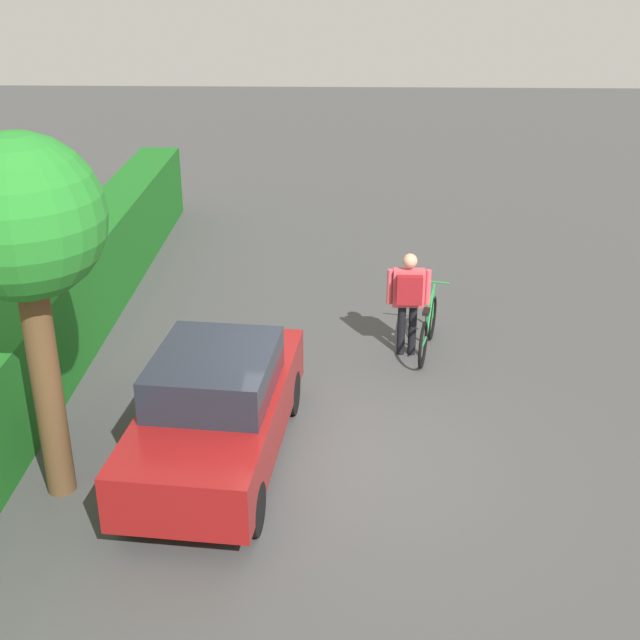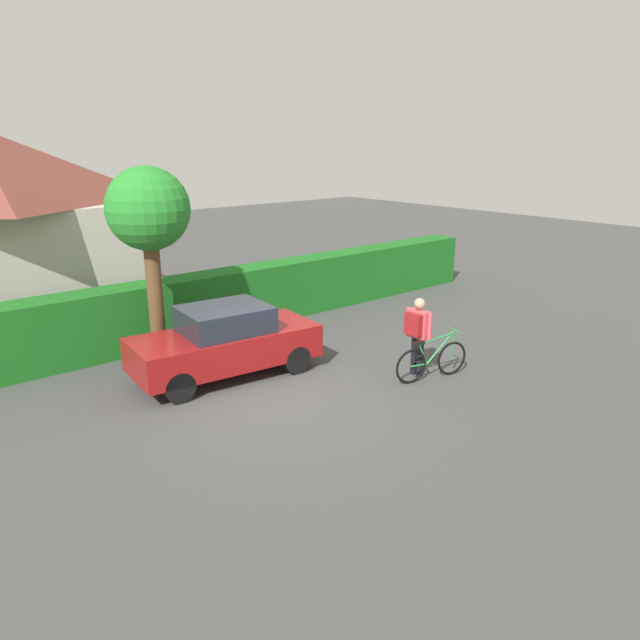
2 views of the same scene
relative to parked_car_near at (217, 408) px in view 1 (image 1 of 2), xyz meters
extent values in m
plane|color=#424242|center=(0.08, -1.46, -0.78)|extent=(60.00, 60.00, 0.00)
cube|color=maroon|center=(0.00, 0.00, -0.12)|extent=(4.04, 1.99, 0.69)
cube|color=#1E232D|center=(0.01, 0.00, 0.49)|extent=(1.89, 1.58, 0.53)
cylinder|color=black|center=(1.39, 0.58, -0.47)|extent=(0.64, 0.24, 0.62)
cylinder|color=black|center=(1.25, -0.84, -0.47)|extent=(0.64, 0.24, 0.62)
cylinder|color=black|center=(-1.26, 0.84, -0.47)|extent=(0.64, 0.24, 0.62)
cylinder|color=black|center=(-1.39, -0.58, -0.47)|extent=(0.64, 0.24, 0.62)
torus|color=black|center=(3.74, -3.04, -0.41)|extent=(0.74, 0.21, 0.74)
torus|color=black|center=(2.71, -2.81, -0.41)|extent=(0.74, 0.21, 0.74)
cylinder|color=#268C3F|center=(3.42, -2.97, -0.11)|extent=(0.67, 0.19, 0.65)
cylinder|color=#268C3F|center=(2.99, -2.87, -0.19)|extent=(0.26, 0.09, 0.49)
cylinder|color=#268C3F|center=(3.29, -2.94, 0.10)|extent=(0.82, 0.22, 0.17)
cylinder|color=#268C3F|center=(2.90, -2.85, -0.42)|extent=(0.40, 0.13, 0.05)
cylinder|color=#268C3F|center=(3.74, -3.04, -0.10)|extent=(0.04, 0.04, 0.61)
cube|color=black|center=(2.88, -2.85, 0.08)|extent=(0.24, 0.15, 0.06)
cylinder|color=#268C3F|center=(3.74, -3.04, 0.23)|extent=(0.14, 0.49, 0.03)
cylinder|color=black|center=(3.15, -2.49, -0.35)|extent=(0.13, 0.13, 0.85)
cylinder|color=black|center=(3.15, -2.67, -0.35)|extent=(0.13, 0.13, 0.85)
cube|color=#DB4C56|center=(3.15, -2.58, 0.37)|extent=(0.20, 0.50, 0.60)
sphere|color=tan|center=(3.15, -2.58, 0.82)|extent=(0.23, 0.23, 0.23)
cylinder|color=#DB4C56|center=(3.15, -2.28, 0.38)|extent=(0.09, 0.09, 0.57)
cylinder|color=#DB4C56|center=(3.15, -2.88, 0.38)|extent=(0.09, 0.09, 0.57)
cube|color=maroon|center=(2.99, -2.58, 0.40)|extent=(0.16, 0.40, 0.46)
cylinder|color=brown|center=(-0.65, 1.83, 0.67)|extent=(0.34, 0.34, 2.90)
sphere|color=#258329|center=(-0.65, 1.83, 2.66)|extent=(1.80, 1.80, 1.80)
camera|label=1|loc=(-9.03, -1.56, 5.32)|focal=47.22mm
camera|label=2|loc=(-6.12, -10.37, 4.10)|focal=33.45mm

